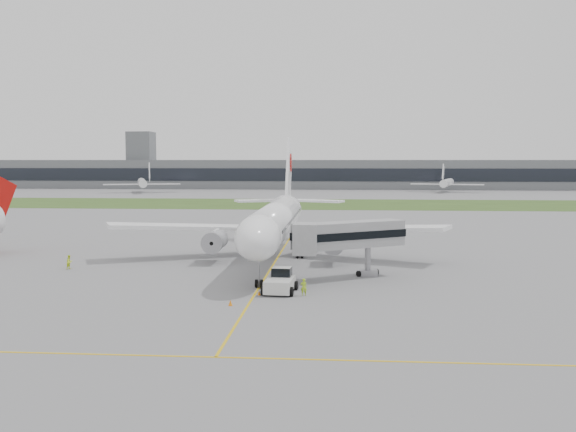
# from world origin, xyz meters

# --- Properties ---
(ground) EXTENTS (600.00, 600.00, 0.00)m
(ground) POSITION_xyz_m (0.00, 0.00, 0.00)
(ground) COLOR gray
(ground) RESTS_ON ground
(apron_markings) EXTENTS (70.00, 70.00, 0.04)m
(apron_markings) POSITION_xyz_m (0.00, -5.00, 0.00)
(apron_markings) COLOR gold
(apron_markings) RESTS_ON ground
(grass_strip) EXTENTS (600.00, 50.00, 0.02)m
(grass_strip) POSITION_xyz_m (0.00, 120.00, 0.01)
(grass_strip) COLOR #2E471A
(grass_strip) RESTS_ON ground
(terminal_building) EXTENTS (320.00, 22.30, 14.00)m
(terminal_building) POSITION_xyz_m (0.00, 229.87, 7.00)
(terminal_building) COLOR slate
(terminal_building) RESTS_ON ground
(control_tower) EXTENTS (12.00, 12.00, 56.00)m
(control_tower) POSITION_xyz_m (-90.00, 232.00, 0.00)
(control_tower) COLOR slate
(control_tower) RESTS_ON ground
(airliner) EXTENTS (48.13, 53.95, 17.88)m
(airliner) POSITION_xyz_m (0.00, 4.87, 5.66)
(airliner) COLOR white
(airliner) RESTS_ON ground
(pushback_tug) EXTENTS (3.63, 5.09, 2.50)m
(pushback_tug) POSITION_xyz_m (2.55, -17.15, 1.15)
(pushback_tug) COLOR silver
(pushback_tug) RESTS_ON ground
(jet_bridge) EXTENTS (13.71, 11.20, 6.93)m
(jet_bridge) POSITION_xyz_m (9.24, -9.41, 5.13)
(jet_bridge) COLOR gray
(jet_bridge) RESTS_ON ground
(safety_cone_left) EXTENTS (0.41, 0.41, 0.57)m
(safety_cone_left) POSITION_xyz_m (-1.66, -23.93, 0.28)
(safety_cone_left) COLOR orange
(safety_cone_left) RESTS_ON ground
(safety_cone_right) EXTENTS (0.35, 0.35, 0.48)m
(safety_cone_right) POSITION_xyz_m (0.50, -18.94, 0.24)
(safety_cone_right) COLOR orange
(safety_cone_right) RESTS_ON ground
(ground_crew_near) EXTENTS (0.72, 0.53, 1.80)m
(ground_crew_near) POSITION_xyz_m (5.12, -18.78, 0.90)
(ground_crew_near) COLOR #A4D323
(ground_crew_near) RESTS_ON ground
(ground_crew_far) EXTENTS (0.96, 1.07, 1.82)m
(ground_crew_far) POSITION_xyz_m (-25.72, -5.01, 0.91)
(ground_crew_far) COLOR #E3FF2A
(ground_crew_far) RESTS_ON ground
(distant_aircraft_left) EXTENTS (39.62, 37.24, 12.32)m
(distant_aircraft_left) POSITION_xyz_m (-75.42, 185.79, 0.00)
(distant_aircraft_left) COLOR white
(distant_aircraft_left) RESTS_ON ground
(distant_aircraft_right) EXTENTS (37.18, 34.65, 11.84)m
(distant_aircraft_right) POSITION_xyz_m (55.66, 198.63, 0.00)
(distant_aircraft_right) COLOR white
(distant_aircraft_right) RESTS_ON ground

